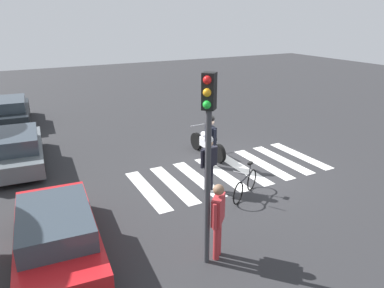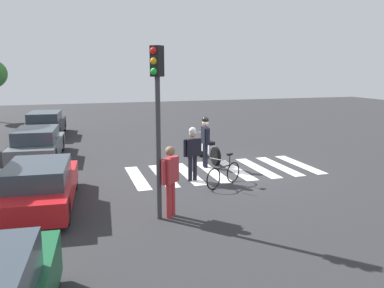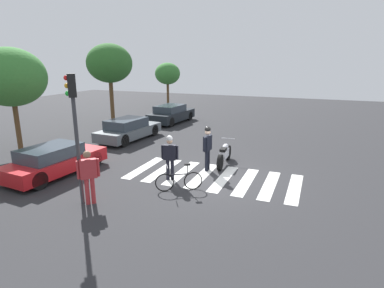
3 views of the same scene
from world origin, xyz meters
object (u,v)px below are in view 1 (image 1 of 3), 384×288
(officer_on_foot, at_px, (211,137))
(car_red_convertible, at_px, (57,233))
(officer_by_motorcycle, at_px, (209,160))
(pedestrian_bystander, at_px, (218,216))
(car_grey_coupe, at_px, (16,149))
(traffic_light_pole, at_px, (208,143))
(car_black_suv, at_px, (9,112))
(police_motorcycle, at_px, (207,144))
(leaning_bicycle, at_px, (245,185))

(officer_on_foot, distance_m, car_red_convertible, 6.29)
(officer_by_motorcycle, bearing_deg, pedestrian_bystander, 153.04)
(car_red_convertible, height_order, car_grey_coupe, car_grey_coupe)
(traffic_light_pole, bearing_deg, officer_on_foot, -31.44)
(car_red_convertible, distance_m, car_black_suv, 11.92)
(officer_on_foot, xyz_separation_m, car_red_convertible, (-2.80, 5.61, -0.53))
(officer_on_foot, distance_m, car_grey_coupe, 6.96)
(police_motorcycle, bearing_deg, car_red_convertible, 122.07)
(officer_by_motorcycle, bearing_deg, car_black_suv, 25.33)
(officer_by_motorcycle, relative_size, car_black_suv, 0.40)
(leaning_bicycle, xyz_separation_m, pedestrian_bystander, (-2.06, 2.24, 0.67))
(officer_on_foot, xyz_separation_m, officer_by_motorcycle, (-1.58, 0.99, -0.10))
(officer_by_motorcycle, distance_m, car_red_convertible, 4.80)
(leaning_bicycle, height_order, officer_on_foot, officer_on_foot)
(police_motorcycle, distance_m, pedestrian_bystander, 6.23)
(leaning_bicycle, xyz_separation_m, car_grey_coupe, (5.78, 5.85, 0.24))
(leaning_bicycle, xyz_separation_m, car_black_suv, (11.54, 5.83, 0.27))
(leaning_bicycle, relative_size, car_black_suv, 0.33)
(police_motorcycle, relative_size, traffic_light_pole, 0.55)
(officer_on_foot, relative_size, traffic_light_pole, 0.46)
(police_motorcycle, relative_size, leaning_bicycle, 1.54)
(leaning_bicycle, bearing_deg, car_grey_coupe, 45.36)
(police_motorcycle, height_order, leaning_bicycle, police_motorcycle)
(leaning_bicycle, bearing_deg, pedestrian_bystander, 132.50)
(police_motorcycle, relative_size, officer_on_foot, 1.19)
(leaning_bicycle, relative_size, officer_on_foot, 0.77)
(officer_by_motorcycle, distance_m, pedestrian_bystander, 3.26)
(officer_on_foot, height_order, car_red_convertible, officer_on_foot)
(leaning_bicycle, height_order, car_black_suv, car_black_suv)
(leaning_bicycle, distance_m, pedestrian_bystander, 3.11)
(officer_by_motorcycle, distance_m, car_grey_coupe, 7.10)
(officer_on_foot, relative_size, officer_by_motorcycle, 1.07)
(officer_on_foot, bearing_deg, pedestrian_bystander, 151.19)
(leaning_bicycle, relative_size, pedestrian_bystander, 0.82)
(police_motorcycle, distance_m, officer_on_foot, 1.28)
(car_black_suv, relative_size, traffic_light_pole, 1.06)
(car_red_convertible, distance_m, car_grey_coupe, 6.17)
(officer_by_motorcycle, bearing_deg, car_grey_coupe, 45.88)
(car_red_convertible, bearing_deg, traffic_light_pole, -121.52)
(car_red_convertible, relative_size, car_grey_coupe, 0.97)
(police_motorcycle, relative_size, car_black_suv, 0.51)
(car_black_suv, height_order, traffic_light_pole, traffic_light_pole)
(officer_on_foot, relative_size, car_black_suv, 0.43)
(car_grey_coupe, distance_m, car_black_suv, 5.76)
(pedestrian_bystander, relative_size, car_grey_coupe, 0.40)
(traffic_light_pole, bearing_deg, officer_by_motorcycle, -31.12)
(officer_by_motorcycle, xyz_separation_m, car_red_convertible, (-1.22, 4.62, -0.43))
(police_motorcycle, height_order, car_red_convertible, car_red_convertible)
(pedestrian_bystander, distance_m, car_red_convertible, 3.59)
(car_grey_coupe, bearing_deg, pedestrian_bystander, -155.27)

